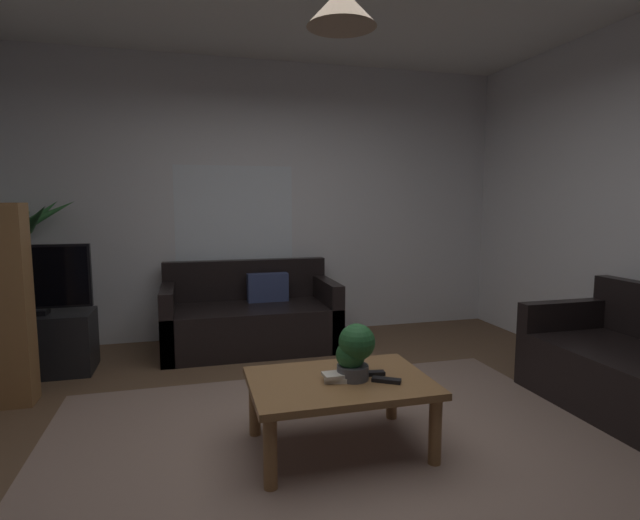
% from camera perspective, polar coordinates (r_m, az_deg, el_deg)
% --- Properties ---
extents(floor, '(5.14, 5.03, 0.02)m').
position_cam_1_polar(floor, '(3.05, 1.56, -20.85)').
color(floor, brown).
rests_on(floor, ground).
extents(rug, '(3.34, 2.76, 0.01)m').
position_cam_1_polar(rug, '(2.88, 2.78, -22.37)').
color(rug, gray).
rests_on(rug, ground).
extents(wall_back, '(5.26, 0.06, 2.83)m').
position_cam_1_polar(wall_back, '(5.19, -6.46, 6.86)').
color(wall_back, silver).
rests_on(wall_back, ground).
extents(window_pane, '(1.19, 0.01, 1.18)m').
position_cam_1_polar(window_pane, '(5.13, -9.87, 4.19)').
color(window_pane, white).
extents(couch_under_window, '(1.62, 0.82, 0.82)m').
position_cam_1_polar(couch_under_window, '(4.80, -8.06, -6.90)').
color(couch_under_window, black).
rests_on(couch_under_window, ground).
extents(coffee_table, '(1.01, 0.70, 0.41)m').
position_cam_1_polar(coffee_table, '(2.87, 2.31, -14.84)').
color(coffee_table, olive).
rests_on(coffee_table, ground).
extents(book_on_table_0, '(0.15, 0.11, 0.03)m').
position_cam_1_polar(book_on_table_0, '(2.80, 1.91, -13.67)').
color(book_on_table_0, beige).
rests_on(book_on_table_0, coffee_table).
extents(book_on_table_1, '(0.13, 0.11, 0.02)m').
position_cam_1_polar(book_on_table_1, '(2.80, 1.73, -13.21)').
color(book_on_table_1, beige).
rests_on(book_on_table_1, coffee_table).
extents(remote_on_table_0, '(0.16, 0.13, 0.02)m').
position_cam_1_polar(remote_on_table_0, '(2.82, 7.73, -13.68)').
color(remote_on_table_0, black).
rests_on(remote_on_table_0, coffee_table).
extents(remote_on_table_1, '(0.16, 0.07, 0.02)m').
position_cam_1_polar(remote_on_table_1, '(2.91, 5.93, -12.97)').
color(remote_on_table_1, black).
rests_on(remote_on_table_1, coffee_table).
extents(potted_plant_on_table, '(0.22, 0.21, 0.32)m').
position_cam_1_polar(potted_plant_on_table, '(2.80, 4.01, -10.46)').
color(potted_plant_on_table, '#4C4C51').
rests_on(potted_plant_on_table, coffee_table).
extents(tv_stand, '(0.90, 0.44, 0.50)m').
position_cam_1_polar(tv_stand, '(4.67, -30.24, -8.46)').
color(tv_stand, black).
rests_on(tv_stand, ground).
extents(tv, '(0.92, 0.16, 0.57)m').
position_cam_1_polar(tv, '(4.55, -30.72, -1.92)').
color(tv, black).
rests_on(tv, tv_stand).
extents(potted_palm_corner, '(0.89, 0.93, 1.47)m').
position_cam_1_polar(potted_palm_corner, '(5.09, -30.99, -1.79)').
color(potted_palm_corner, beige).
rests_on(potted_palm_corner, ground).
extents(pendant_lamp, '(0.37, 0.37, 0.52)m').
position_cam_1_polar(pendant_lamp, '(2.84, 2.53, 27.31)').
color(pendant_lamp, black).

